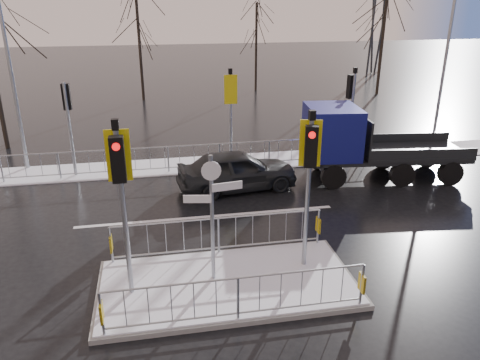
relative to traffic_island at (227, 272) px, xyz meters
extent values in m
plane|color=black|center=(0.01, -0.01, -0.39)|extent=(120.00, 120.00, 0.00)
cube|color=white|center=(0.01, 8.59, -0.37)|extent=(30.00, 2.00, 0.04)
cube|color=silver|center=(0.01, 3.79, -0.39)|extent=(8.00, 0.15, 0.01)
cube|color=slate|center=(0.01, -0.01, -0.33)|extent=(6.00, 3.00, 0.12)
cube|color=white|center=(0.01, -0.01, -0.26)|extent=(5.85, 2.85, 0.03)
cube|color=gold|center=(-2.69, -1.39, 0.28)|extent=(0.05, 0.28, 0.42)
cube|color=gold|center=(2.71, -1.39, 0.28)|extent=(0.05, 0.28, 0.42)
cube|color=gold|center=(-2.69, 1.37, 0.28)|extent=(0.05, 0.28, 0.42)
cube|color=gold|center=(2.71, 1.37, 0.28)|extent=(0.05, 0.28, 0.42)
cylinder|color=#91989E|center=(-2.19, -0.01, 1.63)|extent=(0.11, 0.11, 3.80)
cube|color=black|center=(-2.19, -0.19, 2.98)|extent=(0.28, 0.22, 0.95)
cylinder|color=red|center=(-2.19, -0.30, 3.28)|extent=(0.16, 0.04, 0.16)
cube|color=yellow|center=(-2.19, 0.06, 2.98)|extent=(0.50, 0.03, 1.10)
cube|color=black|center=(-2.19, -0.01, 3.65)|extent=(0.14, 0.14, 0.22)
cylinder|color=#91989E|center=(2.01, 0.39, 1.58)|extent=(0.11, 0.11, 3.70)
cube|color=black|center=(1.96, 0.22, 2.88)|extent=(0.33, 0.28, 0.95)
cylinder|color=red|center=(1.94, 0.11, 3.18)|extent=(0.16, 0.08, 0.16)
cube|color=yellow|center=(2.03, 0.46, 2.88)|extent=(0.49, 0.16, 1.10)
cube|color=black|center=(2.01, 0.39, 3.55)|extent=(0.14, 0.14, 0.22)
cylinder|color=#91989E|center=(-0.29, 0.19, 1.28)|extent=(0.09, 0.09, 3.10)
cube|color=silver|center=(0.06, 0.19, 2.08)|extent=(0.70, 0.14, 0.18)
cube|color=silver|center=(-0.61, 0.19, 1.83)|extent=(0.62, 0.15, 0.18)
cylinder|color=silver|center=(-0.29, 0.16, 2.48)|extent=(0.44, 0.03, 0.44)
cylinder|color=#91989E|center=(-4.49, 8.29, 1.40)|extent=(0.11, 0.11, 3.50)
cube|color=black|center=(-4.49, 8.47, 2.60)|extent=(0.28, 0.22, 0.95)
cylinder|color=red|center=(-4.49, 8.58, 2.90)|extent=(0.16, 0.04, 0.16)
cylinder|color=#91989E|center=(1.51, 8.29, 1.45)|extent=(0.11, 0.11, 3.60)
cube|color=black|center=(1.51, 8.47, 2.70)|extent=(0.28, 0.22, 0.95)
cylinder|color=red|center=(1.51, 8.58, 3.00)|extent=(0.16, 0.04, 0.16)
cube|color=yellow|center=(1.51, 8.22, 2.70)|extent=(0.50, 0.03, 1.10)
cube|color=black|center=(1.51, 8.29, 3.37)|extent=(0.14, 0.14, 0.22)
cylinder|color=#91989E|center=(6.51, 8.29, 1.40)|extent=(0.11, 0.11, 3.50)
cube|color=black|center=(6.46, 8.46, 2.60)|extent=(0.33, 0.28, 0.95)
cylinder|color=red|center=(6.44, 8.57, 2.90)|extent=(0.16, 0.08, 0.16)
cube|color=black|center=(6.51, 8.29, 3.27)|extent=(0.14, 0.14, 0.22)
imported|color=black|center=(1.31, 5.83, 0.32)|extent=(4.33, 2.12, 1.42)
cylinder|color=black|center=(4.67, 5.27, 0.06)|extent=(0.92, 0.36, 0.89)
cylinder|color=black|center=(4.88, 7.13, 0.06)|extent=(0.92, 0.36, 0.89)
cylinder|color=black|center=(7.16, 4.99, 0.06)|extent=(0.92, 0.36, 0.89)
cylinder|color=black|center=(7.36, 6.86, 0.06)|extent=(0.92, 0.36, 0.89)
cylinder|color=black|center=(8.93, 4.80, 0.06)|extent=(0.92, 0.36, 0.89)
cylinder|color=black|center=(9.14, 6.66, 0.06)|extent=(0.92, 0.36, 0.89)
cube|color=black|center=(6.90, 5.96, 0.48)|extent=(6.08, 2.69, 0.14)
cube|color=navy|center=(4.86, 6.19, 1.45)|extent=(2.01, 2.33, 1.79)
cube|color=black|center=(5.72, 6.09, 1.81)|extent=(0.23, 1.78, 0.98)
cube|color=#2D3033|center=(4.33, 6.25, 0.46)|extent=(0.33, 2.05, 0.31)
cube|color=black|center=(7.88, 5.86, 0.61)|extent=(4.14, 2.56, 0.11)
cube|color=black|center=(5.97, 6.07, 1.32)|extent=(0.31, 2.14, 1.34)
cylinder|color=black|center=(-1.99, 21.99, 3.06)|extent=(0.19, 0.19, 6.90)
cylinder|color=black|center=(6.01, 23.99, 2.60)|extent=(0.16, 0.16, 5.98)
cylinder|color=black|center=(14.01, 20.99, 3.29)|extent=(0.20, 0.20, 7.36)
cylinder|color=#91989E|center=(10.51, 8.49, 3.61)|extent=(0.14, 0.14, 8.00)
cylinder|color=#91989E|center=(-6.49, 9.49, 3.71)|extent=(0.14, 0.14, 8.20)
camera|label=1|loc=(-1.43, -9.25, 6.00)|focal=35.00mm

